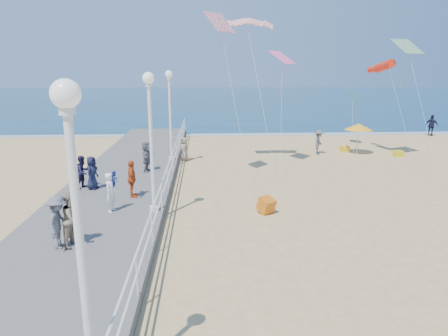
{
  "coord_description": "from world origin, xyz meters",
  "views": [
    {
      "loc": [
        -3.38,
        -14.92,
        5.86
      ],
      "look_at": [
        -2.5,
        2.0,
        1.6
      ],
      "focal_mm": 32.0,
      "sensor_mm": 36.0,
      "label": 1
    }
  ],
  "objects_px": {
    "woman_holding_toddler": "(111,192)",
    "spectator_2": "(58,222)",
    "lamp_post_far": "(170,106)",
    "beach_walker_c": "(184,149)",
    "spectator_3": "(132,179)",
    "spectator_5": "(147,157)",
    "box_kite": "(266,207)",
    "lamp_post_mid": "(151,129)",
    "beach_umbrella": "(359,127)",
    "beach_walker_b": "(432,125)",
    "spectator_4": "(92,173)",
    "beach_walker_a": "(319,142)",
    "spectator_7": "(83,172)",
    "beach_chair_right": "(345,149)",
    "spectator_1": "(73,219)",
    "beach_chair_left": "(398,154)",
    "toddler_held": "(115,180)",
    "lamp_post_near": "(77,214)"
  },
  "relations": [
    {
      "from": "spectator_1",
      "to": "beach_walker_c",
      "type": "distance_m",
      "value": 13.74
    },
    {
      "from": "woman_holding_toddler",
      "to": "spectator_2",
      "type": "height_order",
      "value": "spectator_2"
    },
    {
      "from": "woman_holding_toddler",
      "to": "beach_umbrella",
      "type": "distance_m",
      "value": 18.64
    },
    {
      "from": "lamp_post_mid",
      "to": "beach_chair_left",
      "type": "distance_m",
      "value": 19.04
    },
    {
      "from": "beach_umbrella",
      "to": "spectator_7",
      "type": "bearing_deg",
      "value": -152.21
    },
    {
      "from": "lamp_post_near",
      "to": "spectator_1",
      "type": "xyz_separation_m",
      "value": [
        -2.15,
        6.03,
        -2.4
      ]
    },
    {
      "from": "spectator_3",
      "to": "beach_chair_right",
      "type": "relative_size",
      "value": 2.95
    },
    {
      "from": "spectator_2",
      "to": "spectator_5",
      "type": "distance_m",
      "value": 9.52
    },
    {
      "from": "lamp_post_far",
      "to": "beach_chair_right",
      "type": "bearing_deg",
      "value": 17.23
    },
    {
      "from": "spectator_2",
      "to": "beach_chair_right",
      "type": "xyz_separation_m",
      "value": [
        14.66,
        15.91,
        -1.05
      ]
    },
    {
      "from": "box_kite",
      "to": "beach_chair_right",
      "type": "bearing_deg",
      "value": 24.4
    },
    {
      "from": "lamp_post_far",
      "to": "beach_walker_b",
      "type": "bearing_deg",
      "value": 24.5
    },
    {
      "from": "lamp_post_far",
      "to": "beach_walker_c",
      "type": "relative_size",
      "value": 3.47
    },
    {
      "from": "beach_walker_a",
      "to": "beach_chair_left",
      "type": "xyz_separation_m",
      "value": [
        5.24,
        -1.03,
        -0.65
      ]
    },
    {
      "from": "beach_chair_right",
      "to": "beach_chair_left",
      "type": "bearing_deg",
      "value": -30.45
    },
    {
      "from": "lamp_post_near",
      "to": "beach_umbrella",
      "type": "height_order",
      "value": "lamp_post_near"
    },
    {
      "from": "spectator_2",
      "to": "lamp_post_mid",
      "type": "bearing_deg",
      "value": -36.76
    },
    {
      "from": "box_kite",
      "to": "lamp_post_mid",
      "type": "bearing_deg",
      "value": 153.22
    },
    {
      "from": "spectator_3",
      "to": "spectator_5",
      "type": "relative_size",
      "value": 0.99
    },
    {
      "from": "spectator_5",
      "to": "box_kite",
      "type": "height_order",
      "value": "spectator_5"
    },
    {
      "from": "spectator_1",
      "to": "spectator_3",
      "type": "xyz_separation_m",
      "value": [
        1.01,
        4.78,
        -0.05
      ]
    },
    {
      "from": "woman_holding_toddler",
      "to": "spectator_3",
      "type": "xyz_separation_m",
      "value": [
        0.51,
        1.76,
        0.04
      ]
    },
    {
      "from": "spectator_7",
      "to": "box_kite",
      "type": "relative_size",
      "value": 2.56
    },
    {
      "from": "toddler_held",
      "to": "beach_chair_right",
      "type": "height_order",
      "value": "toddler_held"
    },
    {
      "from": "spectator_4",
      "to": "beach_chair_left",
      "type": "xyz_separation_m",
      "value": [
        18.37,
        7.84,
        -0.97
      ]
    },
    {
      "from": "lamp_post_mid",
      "to": "beach_walker_b",
      "type": "relative_size",
      "value": 2.87
    },
    {
      "from": "beach_walker_c",
      "to": "box_kite",
      "type": "relative_size",
      "value": 2.56
    },
    {
      "from": "spectator_2",
      "to": "beach_chair_right",
      "type": "distance_m",
      "value": 21.66
    },
    {
      "from": "box_kite",
      "to": "spectator_1",
      "type": "bearing_deg",
      "value": 174.09
    },
    {
      "from": "spectator_3",
      "to": "beach_chair_right",
      "type": "distance_m",
      "value": 17.23
    },
    {
      "from": "woman_holding_toddler",
      "to": "beach_umbrella",
      "type": "height_order",
      "value": "beach_umbrella"
    },
    {
      "from": "woman_holding_toddler",
      "to": "spectator_1",
      "type": "height_order",
      "value": "spectator_1"
    },
    {
      "from": "lamp_post_far",
      "to": "beach_walker_c",
      "type": "distance_m",
      "value": 3.32
    },
    {
      "from": "lamp_post_mid",
      "to": "spectator_5",
      "type": "xyz_separation_m",
      "value": [
        -1.1,
        6.26,
        -2.44
      ]
    },
    {
      "from": "lamp_post_far",
      "to": "beach_walker_a",
      "type": "xyz_separation_m",
      "value": [
        9.95,
        2.98,
        -2.81
      ]
    },
    {
      "from": "spectator_7",
      "to": "beach_chair_right",
      "type": "height_order",
      "value": "spectator_7"
    },
    {
      "from": "beach_walker_a",
      "to": "spectator_4",
      "type": "bearing_deg",
      "value": 151.91
    },
    {
      "from": "beach_walker_c",
      "to": "lamp_post_mid",
      "type": "bearing_deg",
      "value": -40.36
    },
    {
      "from": "lamp_post_far",
      "to": "spectator_5",
      "type": "distance_m",
      "value": 3.83
    },
    {
      "from": "spectator_3",
      "to": "spectator_4",
      "type": "distance_m",
      "value": 2.43
    },
    {
      "from": "woman_holding_toddler",
      "to": "lamp_post_far",
      "type": "bearing_deg",
      "value": 6.28
    },
    {
      "from": "beach_walker_c",
      "to": "beach_walker_a",
      "type": "bearing_deg",
      "value": 62.87
    },
    {
      "from": "spectator_2",
      "to": "beach_walker_b",
      "type": "relative_size",
      "value": 0.92
    },
    {
      "from": "beach_walker_b",
      "to": "beach_walker_c",
      "type": "xyz_separation_m",
      "value": [
        -21.35,
        -8.59,
        -0.16
      ]
    },
    {
      "from": "beach_walker_a",
      "to": "beach_walker_b",
      "type": "distance_m",
      "value": 14.02
    },
    {
      "from": "spectator_1",
      "to": "spectator_3",
      "type": "distance_m",
      "value": 4.88
    },
    {
      "from": "spectator_5",
      "to": "beach_walker_b",
      "type": "xyz_separation_m",
      "value": [
        23.16,
        12.79,
        -0.29
      ]
    },
    {
      "from": "spectator_7",
      "to": "beach_chair_right",
      "type": "bearing_deg",
      "value": -34.45
    },
    {
      "from": "woman_holding_toddler",
      "to": "spectator_4",
      "type": "xyz_separation_m",
      "value": [
        -1.54,
        3.07,
        -0.0
      ]
    },
    {
      "from": "spectator_5",
      "to": "spectator_2",
      "type": "bearing_deg",
      "value": -179.37
    }
  ]
}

